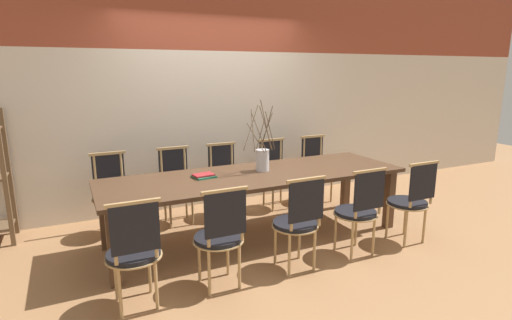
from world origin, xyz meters
name	(u,v)px	position (x,y,z in m)	size (l,w,h in m)	color
ground_plane	(256,237)	(0.00, 0.00, 0.00)	(16.00, 16.00, 0.00)	#9E7047
wall_rear	(212,86)	(0.00, 1.36, 1.60)	(12.00, 0.06, 3.20)	beige
dining_table	(256,180)	(0.00, 0.00, 0.65)	(3.25, 1.01, 0.72)	#4C3321
chair_near_leftend	(134,249)	(-1.40, -0.82, 0.49)	(0.43, 0.43, 0.90)	black
chair_near_left	(220,234)	(-0.72, -0.82, 0.49)	(0.43, 0.43, 0.90)	black
chair_near_center	(298,219)	(0.03, -0.82, 0.49)	(0.43, 0.43, 0.90)	black
chair_near_right	(359,208)	(0.72, -0.82, 0.49)	(0.43, 0.43, 0.90)	black
chair_near_rightend	(411,199)	(1.40, -0.82, 0.49)	(0.43, 0.43, 0.90)	black
chair_far_leftend	(111,191)	(-1.39, 0.82, 0.49)	(0.43, 0.43, 0.90)	black
chair_far_left	(177,183)	(-0.66, 0.82, 0.49)	(0.43, 0.43, 0.90)	black
chair_far_center	(225,177)	(-0.04, 0.82, 0.49)	(0.43, 0.43, 0.90)	black
chair_far_right	(275,171)	(0.68, 0.82, 0.49)	(0.43, 0.43, 0.90)	black
chair_far_rightend	(317,166)	(1.34, 0.82, 0.49)	(0.43, 0.43, 0.90)	black
vase_centerpiece	(262,159)	(0.12, 0.09, 0.86)	(0.35, 0.37, 0.78)	silver
book_stack	(204,176)	(-0.55, 0.10, 0.74)	(0.23, 0.22, 0.03)	#1E6B4C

